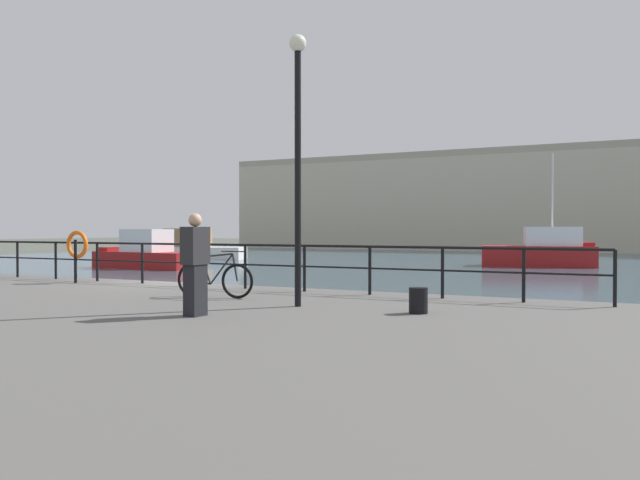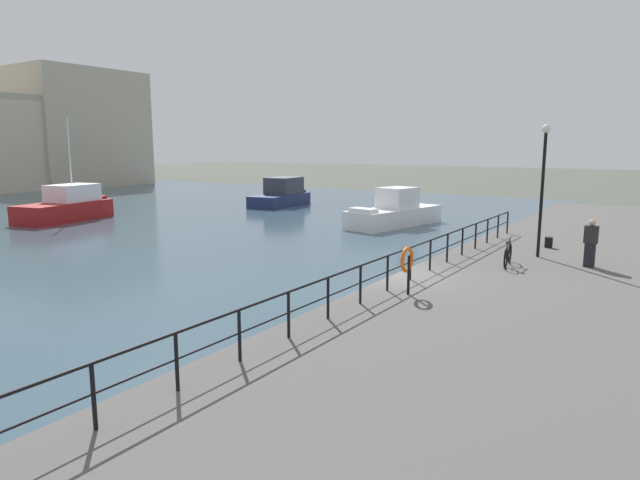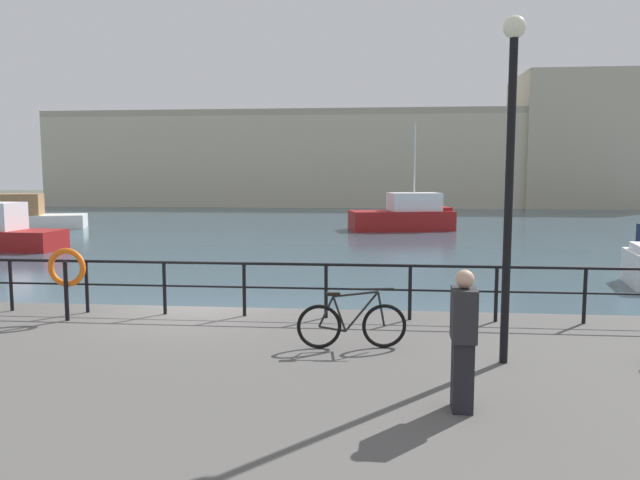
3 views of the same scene
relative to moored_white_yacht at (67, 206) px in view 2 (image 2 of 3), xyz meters
The scene contains 11 objects.
ground_plane 28.29m from the moored_white_yacht, 101.36° to the right, with size 240.00×240.00×0.00m, color #4C5147.
quay_promenade 34.67m from the moored_white_yacht, 99.24° to the right, with size 56.00×13.00×0.88m, color #565451.
moored_white_yacht is the anchor object (origin of this frame).
moored_green_narrowboat 22.47m from the moored_white_yacht, 63.01° to the right, with size 7.78×3.70×2.45m.
moored_red_daysailer 17.16m from the moored_white_yacht, 22.24° to the right, with size 6.52×3.26×2.41m.
quay_railing 29.28m from the moored_white_yacht, 103.48° to the right, with size 24.38×0.07×1.08m.
parked_bicycle 30.58m from the moored_white_yacht, 94.10° to the right, with size 1.76×0.29×0.98m.
mooring_bollard 31.06m from the moored_white_yacht, 85.57° to the right, with size 0.32×0.32×0.44m, color black.
life_ring_stand 30.13m from the moored_white_yacht, 104.80° to the right, with size 0.75×0.16×1.40m.
quay_lamp_post 31.19m from the moored_white_yacht, 89.81° to the right, with size 0.32×0.32×5.01m.
standing_person 32.97m from the moored_white_yacht, 91.34° to the right, with size 0.29×0.45×1.69m.
Camera 2 is at (-16.34, -7.83, 5.11)m, focal length 30.94 mm.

